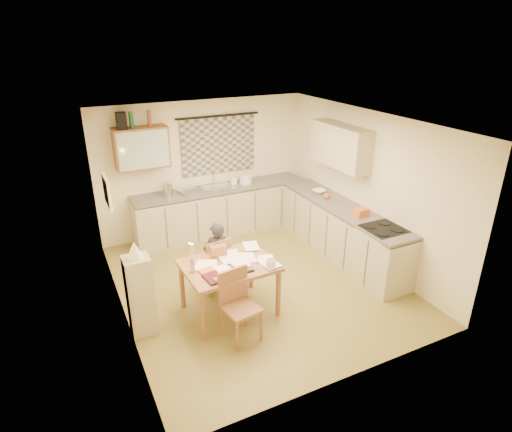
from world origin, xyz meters
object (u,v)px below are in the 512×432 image
stove (380,256)px  shelf_stand (140,296)px  chair_far (214,274)px  person (217,257)px  dining_table (229,287)px  counter_right (341,231)px  counter_back (221,210)px

stove → shelf_stand: 3.56m
chair_far → person: bearing=124.2°
dining_table → chair_far: chair_far is taller
dining_table → person: person is taller
dining_table → person: (0.05, 0.56, 0.18)m
counter_right → shelf_stand: (-3.54, -0.59, 0.09)m
shelf_stand → dining_table: bearing=-4.0°
chair_far → person: person is taller
chair_far → shelf_stand: (-1.19, -0.52, 0.27)m
counter_back → dining_table: size_ratio=2.66×
person → shelf_stand: size_ratio=1.03×
stove → dining_table: stove is taller
counter_right → counter_back: bearing=130.1°
counter_right → person: bearing=-177.3°
chair_far → counter_back: bearing=-123.4°
stove → person: person is taller
person → shelf_stand: (-1.23, -0.48, -0.02)m
shelf_stand → person: bearing=21.2°
counter_right → shelf_stand: shelf_stand is taller
counter_back → person: bearing=-113.4°
counter_right → person: person is taller
chair_far → shelf_stand: 1.32m
dining_table → counter_right: bearing=13.5°
dining_table → person: 0.59m
chair_far → dining_table: bearing=80.8°
counter_right → shelf_stand: bearing=-170.6°
counter_back → dining_table: 2.60m
counter_back → person: (-0.82, -1.89, 0.11)m
counter_back → chair_far: bearing=-114.8°
stove → person: 2.48m
counter_back → dining_table: counter_back is taller
chair_far → person: size_ratio=0.78×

